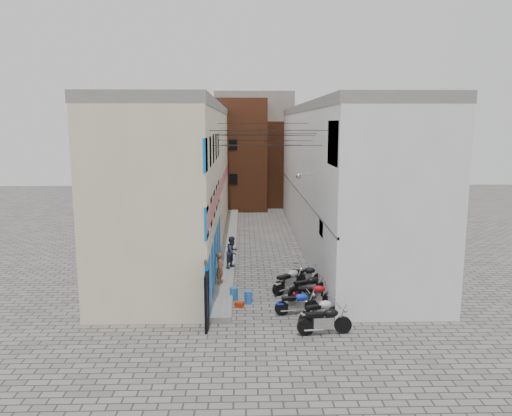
{
  "coord_description": "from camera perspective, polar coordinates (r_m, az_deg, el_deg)",
  "views": [
    {
      "loc": [
        -1.09,
        -18.62,
        7.76
      ],
      "look_at": [
        -0.39,
        9.6,
        3.0
      ],
      "focal_mm": 35.0,
      "sensor_mm": 36.0,
      "label": 1
    }
  ],
  "objects": [
    {
      "name": "motorcycle_c",
      "position": [
        20.94,
        4.69,
        -10.64
      ],
      "size": [
        1.91,
        0.82,
        1.07
      ],
      "primitive_type": null,
      "rotation": [
        0.0,
        0.0,
        -1.44
      ],
      "color": "#0D2AC5",
      "rests_on": "ground"
    },
    {
      "name": "water_jug_near",
      "position": [
        22.22,
        -0.9,
        -10.13
      ],
      "size": [
        0.39,
        0.39,
        0.54
      ],
      "primitive_type": "cylinder",
      "rotation": [
        0.0,
        0.0,
        -0.14
      ],
      "color": "blue",
      "rests_on": "ground"
    },
    {
      "name": "motorcycle_e",
      "position": [
        22.79,
        6.03,
        -8.8
      ],
      "size": [
        2.15,
        1.4,
        1.19
      ],
      "primitive_type": null,
      "rotation": [
        0.0,
        0.0,
        -1.17
      ],
      "color": "black",
      "rests_on": "ground"
    },
    {
      "name": "building_far_concrete",
      "position": [
        52.67,
        -0.23,
        7.11
      ],
      "size": [
        8.0,
        5.0,
        11.0
      ],
      "primitive_type": "cube",
      "color": "slate",
      "rests_on": "ground"
    },
    {
      "name": "red_crate",
      "position": [
        21.79,
        -1.92,
        -10.98
      ],
      "size": [
        0.41,
        0.35,
        0.22
      ],
      "primitive_type": "cube",
      "rotation": [
        0.0,
        0.0,
        -0.25
      ],
      "color": "#9D260B",
      "rests_on": "ground"
    },
    {
      "name": "building_left",
      "position": [
        31.97,
        -8.42,
        3.61
      ],
      "size": [
        5.1,
        27.0,
        9.0
      ],
      "color": "beige",
      "rests_on": "ground"
    },
    {
      "name": "building_far_brick_right",
      "position": [
        48.93,
        3.39,
        5.15
      ],
      "size": [
        5.0,
        6.0,
        8.0
      ],
      "primitive_type": "cube",
      "color": "brown",
      "rests_on": "ground"
    },
    {
      "name": "motorcycle_a",
      "position": [
        19.16,
        7.85,
        -12.45
      ],
      "size": [
        2.14,
        0.86,
        1.21
      ],
      "primitive_type": null,
      "rotation": [
        0.0,
        0.0,
        -1.47
      ],
      "color": "black",
      "rests_on": "ground"
    },
    {
      "name": "person_a",
      "position": [
        23.94,
        -4.12,
        -6.85
      ],
      "size": [
        0.47,
        0.61,
        1.5
      ],
      "primitive_type": "imported",
      "rotation": [
        0.0,
        0.0,
        1.34
      ],
      "color": "brown",
      "rests_on": "plinth"
    },
    {
      "name": "person_b",
      "position": [
        26.44,
        -2.71,
        -5.04
      ],
      "size": [
        0.99,
        1.04,
        1.69
      ],
      "primitive_type": "imported",
      "rotation": [
        0.0,
        0.0,
        0.97
      ],
      "color": "#2C3042",
      "rests_on": "plinth"
    },
    {
      "name": "plinth",
      "position": [
        32.54,
        -3.08,
        -4.01
      ],
      "size": [
        0.9,
        26.0,
        0.25
      ],
      "primitive_type": "cube",
      "color": "slate",
      "rests_on": "ground"
    },
    {
      "name": "ground",
      "position": [
        20.2,
        1.83,
        -13.03
      ],
      "size": [
        90.0,
        90.0,
        0.0
      ],
      "primitive_type": "plane",
      "color": "#5B5955",
      "rests_on": "ground"
    },
    {
      "name": "building_far_brick_left",
      "position": [
        46.71,
        -2.55,
        6.17
      ],
      "size": [
        6.0,
        6.0,
        10.0
      ],
      "primitive_type": "cube",
      "color": "brown",
      "rests_on": "ground"
    },
    {
      "name": "overhead_wires",
      "position": [
        26.29,
        0.97,
        8.19
      ],
      "size": [
        5.8,
        13.02,
        1.32
      ],
      "color": "black",
      "rests_on": "ground"
    },
    {
      "name": "motorcycle_d",
      "position": [
        21.89,
        6.61,
        -9.68
      ],
      "size": [
        2.01,
        0.82,
        1.13
      ],
      "primitive_type": null,
      "rotation": [
        0.0,
        0.0,
        -1.68
      ],
      "color": "#9D0B13",
      "rests_on": "ground"
    },
    {
      "name": "motorcycle_b",
      "position": [
        20.11,
        7.37,
        -11.49
      ],
      "size": [
        2.01,
        1.37,
        1.12
      ],
      "primitive_type": null,
      "rotation": [
        0.0,
        0.0,
        -1.13
      ],
      "color": "silver",
      "rests_on": "ground"
    },
    {
      "name": "far_shopfront",
      "position": [
        44.32,
        0.01,
        1.06
      ],
      "size": [
        2.0,
        0.3,
        2.4
      ],
      "primitive_type": "cube",
      "color": "black",
      "rests_on": "ground"
    },
    {
      "name": "motorcycle_f",
      "position": [
        23.54,
        3.86,
        -8.11
      ],
      "size": [
        2.04,
        1.92,
        1.23
      ],
      "primitive_type": null,
      "rotation": [
        0.0,
        0.0,
        -0.85
      ],
      "color": "#A2A1A5",
      "rests_on": "ground"
    },
    {
      "name": "motorcycle_g",
      "position": [
        24.55,
        5.69,
        -7.55
      ],
      "size": [
        1.94,
        0.73,
        1.1
      ],
      "primitive_type": null,
      "rotation": [
        0.0,
        0.0,
        -1.64
      ],
      "color": "black",
      "rests_on": "ground"
    },
    {
      "name": "building_right",
      "position": [
        32.36,
        9.45,
        3.67
      ],
      "size": [
        5.94,
        26.0,
        9.0
      ],
      "color": "silver",
      "rests_on": "ground"
    },
    {
      "name": "water_jug_far",
      "position": [
        22.59,
        -2.54,
        -9.76
      ],
      "size": [
        0.48,
        0.48,
        0.57
      ],
      "primitive_type": "cylinder",
      "rotation": [
        0.0,
        0.0,
        -0.43
      ],
      "color": "#2268AB",
      "rests_on": "ground"
    }
  ]
}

